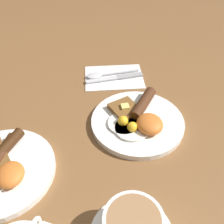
{
  "coord_description": "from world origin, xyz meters",
  "views": [
    {
      "loc": [
        -0.45,
        0.14,
        0.47
      ],
      "look_at": [
        0.03,
        0.06,
        0.03
      ],
      "focal_mm": 42.0,
      "sensor_mm": 36.0,
      "label": 1
    }
  ],
  "objects": [
    {
      "name": "ground_plane",
      "position": [
        0.0,
        0.0,
        0.0
      ],
      "size": [
        3.0,
        3.0,
        0.0
      ],
      "primitive_type": "plane",
      "color": "brown"
    },
    {
      "name": "breakfast_plate_near",
      "position": [
        -0.0,
        0.0,
        0.01
      ],
      "size": [
        0.23,
        0.23,
        0.05
      ],
      "color": "white",
      "rests_on": "ground_plane"
    },
    {
      "name": "napkin",
      "position": [
        0.21,
        0.02,
        0.0
      ],
      "size": [
        0.15,
        0.19,
        0.01
      ],
      "primitive_type": "cube",
      "rotation": [
        0.0,
        0.0,
        -0.09
      ],
      "color": "white",
      "rests_on": "ground_plane"
    },
    {
      "name": "knife",
      "position": [
        0.2,
        0.01,
        0.01
      ],
      "size": [
        0.03,
        0.18,
        0.01
      ],
      "rotation": [
        0.0,
        0.0,
        1.64
      ],
      "color": "silver",
      "rests_on": "napkin"
    },
    {
      "name": "spoon",
      "position": [
        0.22,
        0.06,
        0.01
      ],
      "size": [
        0.04,
        0.17,
        0.01
      ],
      "rotation": [
        0.0,
        0.0,
        1.64
      ],
      "color": "silver",
      "rests_on": "napkin"
    }
  ]
}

